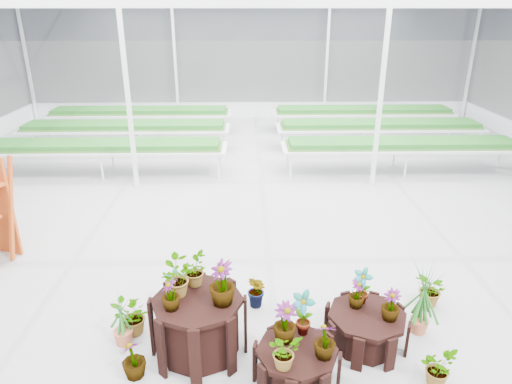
{
  "coord_description": "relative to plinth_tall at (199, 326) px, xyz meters",
  "views": [
    {
      "loc": [
        -0.21,
        -6.86,
        4.2
      ],
      "look_at": [
        -0.05,
        0.32,
        1.3
      ],
      "focal_mm": 32.0,
      "sensor_mm": 36.0,
      "label": 1
    }
  ],
  "objects": [
    {
      "name": "ground_plane",
      "position": [
        0.84,
        2.05,
        -0.41
      ],
      "size": [
        24.0,
        24.0,
        0.0
      ],
      "primitive_type": "plane",
      "color": "gray",
      "rests_on": "ground"
    },
    {
      "name": "plinth_tall",
      "position": [
        0.0,
        0.0,
        0.0
      ],
      "size": [
        1.23,
        1.23,
        0.82
      ],
      "primitive_type": "cylinder",
      "rotation": [
        0.0,
        0.0,
        0.02
      ],
      "color": "black",
      "rests_on": "ground"
    },
    {
      "name": "plinth_mid",
      "position": [
        1.2,
        -0.6,
        -0.15
      ],
      "size": [
        1.18,
        1.18,
        0.52
      ],
      "primitive_type": "cylinder",
      "rotation": [
        0.0,
        0.0,
        -0.22
      ],
      "color": "black",
      "rests_on": "ground"
    },
    {
      "name": "steel_frame",
      "position": [
        0.84,
        2.05,
        1.84
      ],
      "size": [
        18.0,
        24.0,
        4.5
      ],
      "primitive_type": null,
      "color": "silver",
      "rests_on": "ground"
    },
    {
      "name": "nursery_benches",
      "position": [
        0.84,
        9.25,
        0.01
      ],
      "size": [
        16.0,
        7.0,
        0.84
      ],
      "primitive_type": null,
      "color": "silver",
      "rests_on": "ground"
    },
    {
      "name": "plinth_low",
      "position": [
        2.2,
        0.1,
        -0.17
      ],
      "size": [
        1.41,
        1.41,
        0.48
      ],
      "primitive_type": "cylinder",
      "rotation": [
        0.0,
        0.0,
        -0.43
      ],
      "color": "black",
      "rests_on": "ground"
    },
    {
      "name": "nursery_plants",
      "position": [
        1.08,
        0.12,
        0.15
      ],
      "size": [
        4.88,
        2.72,
        1.4
      ],
      "color": "#1E5C1D",
      "rests_on": "ground"
    },
    {
      "name": "greenhouse_shell",
      "position": [
        0.84,
        2.05,
        1.84
      ],
      "size": [
        18.0,
        24.0,
        4.5
      ],
      "primitive_type": null,
      "color": "white",
      "rests_on": "ground"
    }
  ]
}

